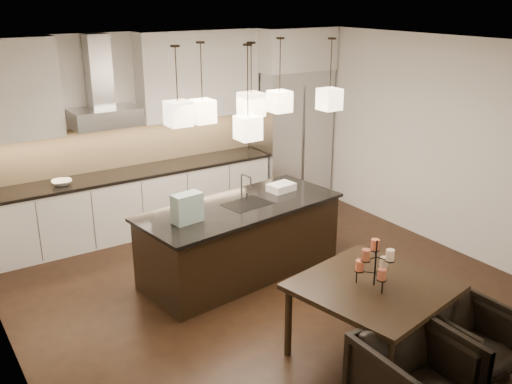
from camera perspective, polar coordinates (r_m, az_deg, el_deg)
floor at (r=6.83m, az=0.93°, el=-9.69°), size 5.50×5.50×0.02m
ceiling at (r=5.99m, az=1.08°, el=14.61°), size 5.50×5.50×0.02m
wall_back at (r=8.61m, az=-9.43°, el=6.31°), size 5.50×0.02×2.80m
wall_front at (r=4.43m, az=21.66°, el=-7.59°), size 5.50×0.02×2.80m
wall_right at (r=8.09m, az=17.46°, el=4.84°), size 0.02×5.50×2.80m
refrigerator at (r=9.40m, az=3.45°, el=5.59°), size 1.20×0.72×2.15m
fridge_panel at (r=9.16m, az=3.63°, el=14.13°), size 1.26×0.72×0.65m
lower_cabinets at (r=8.36m, az=-12.05°, el=-1.13°), size 4.21×0.62×0.88m
countertop at (r=8.21m, az=-12.27°, el=1.88°), size 4.21×0.66×0.04m
backsplash at (r=8.40m, az=-13.18°, el=4.57°), size 4.21×0.02×0.63m
upper_cab_left at (r=7.69m, az=-23.75°, el=9.30°), size 1.25×0.35×1.25m
upper_cab_right at (r=8.54m, az=-5.74°, el=11.66°), size 1.85×0.35×1.25m
hood_canopy at (r=7.96m, az=-14.84°, el=7.23°), size 0.90×0.52×0.24m
hood_chimney at (r=7.97m, az=-15.48°, el=11.58°), size 0.30×0.28×0.96m
fruit_bowl at (r=7.88m, az=-18.86°, el=0.90°), size 0.31×0.31×0.06m
island_body at (r=7.01m, az=-1.53°, el=-4.90°), size 2.53×1.27×0.86m
island_top at (r=6.83m, az=-1.57°, el=-1.48°), size 2.62×1.36×0.04m
faucet at (r=6.89m, az=-1.46°, el=0.51°), size 0.13×0.24×0.37m
tote_bag at (r=6.32m, az=-6.90°, el=-1.60°), size 0.35×0.22×0.33m
food_container at (r=7.31m, az=2.54°, el=0.48°), size 0.36×0.27×0.10m
dining_table at (r=5.62m, az=11.43°, el=-12.48°), size 1.48×1.48×0.76m
candelabra at (r=5.33m, az=11.86°, el=-6.97°), size 0.43×0.43×0.44m
candle_a at (r=5.45m, az=12.68°, el=-6.88°), size 0.09×0.09×0.10m
candle_b at (r=5.35m, az=10.32°, el=-7.23°), size 0.09×0.09×0.10m
candle_c at (r=5.23m, az=12.49°, el=-8.03°), size 0.09×0.09×0.10m
candle_d at (r=5.41m, az=11.82°, el=-5.16°), size 0.09×0.09×0.10m
candle_e at (r=5.19m, az=10.94°, el=-6.19°), size 0.09×0.09×0.10m
candle_f at (r=5.23m, az=13.27°, el=-6.15°), size 0.09×0.09×0.10m
armchair_left at (r=4.95m, az=15.62°, el=-17.70°), size 0.82×0.84×0.76m
armchair_right at (r=5.68m, az=20.48°, el=-13.68°), size 0.70×0.72×0.65m
pendant_a at (r=6.11m, az=-7.80°, el=7.78°), size 0.24×0.24×0.26m
pendant_b at (r=6.53m, az=-5.37°, el=8.04°), size 0.24×0.24×0.26m
pendant_c at (r=6.45m, az=-0.48°, el=8.76°), size 0.24×0.24×0.26m
pendant_d at (r=7.09m, az=2.37°, el=9.04°), size 0.24×0.24×0.26m
pendant_e at (r=7.09m, az=7.35°, el=9.19°), size 0.24×0.24×0.26m
pendant_f at (r=6.24m, az=-0.82°, el=6.43°), size 0.24×0.24×0.26m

